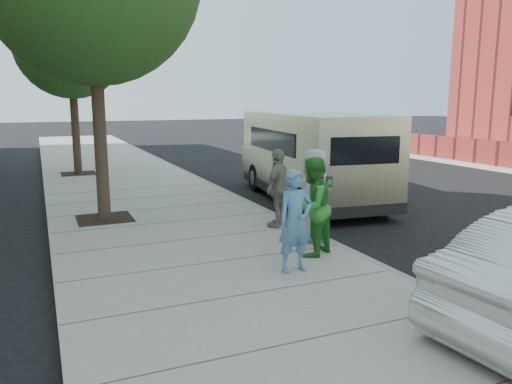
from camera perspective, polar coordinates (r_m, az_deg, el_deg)
ground at (r=10.10m, az=-2.04°, el=-5.59°), size 120.00×120.00×0.00m
sidewalk at (r=9.78m, az=-7.53°, el=-5.77°), size 5.00×60.00×0.15m
curb_face at (r=10.68m, az=5.18°, el=-4.32°), size 0.12×60.00×0.16m
tree_far at (r=19.19m, az=-20.39°, el=16.12°), size 3.92×3.80×6.49m
parking_meter at (r=9.20m, az=7.85°, el=-0.36°), size 0.28×0.17×1.28m
van at (r=13.92m, az=6.15°, el=4.22°), size 2.91×6.76×2.43m
person_officer at (r=7.74m, az=4.50°, el=-3.33°), size 0.61×0.42×1.61m
person_green_shirt at (r=8.57m, az=6.44°, el=-1.67°), size 1.04×0.96×1.71m
person_gray_shirt at (r=9.46m, az=6.80°, el=-0.37°), size 1.02×0.92×1.75m
person_striped_polo at (r=10.47m, az=2.60°, el=0.47°), size 1.01×0.91×1.65m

